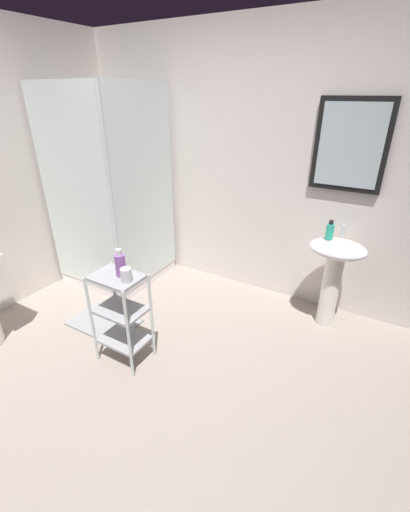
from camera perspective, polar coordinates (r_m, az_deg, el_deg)
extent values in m
cube|color=gray|center=(2.60, -11.67, -22.33)|extent=(4.20, 4.20, 0.02)
cube|color=silver|center=(3.38, 7.71, 14.51)|extent=(4.20, 0.10, 2.50)
cube|color=black|center=(3.05, 23.30, 16.69)|extent=(0.56, 0.03, 0.72)
cube|color=silver|center=(3.03, 23.25, 16.65)|extent=(0.48, 0.01, 0.64)
cube|color=white|center=(4.04, -13.97, -2.23)|extent=(0.90, 0.90, 0.10)
cube|color=silver|center=(3.40, -20.97, 9.65)|extent=(0.90, 0.02, 1.90)
cube|color=silver|center=(3.39, -10.12, 10.91)|extent=(0.02, 0.90, 1.90)
cylinder|color=silver|center=(3.08, -15.47, 8.82)|extent=(0.04, 0.04, 1.90)
cylinder|color=silver|center=(4.02, -14.04, -1.58)|extent=(0.08, 0.08, 0.00)
cylinder|color=white|center=(3.17, 20.27, -5.50)|extent=(0.15, 0.15, 0.68)
ellipsoid|color=white|center=(2.99, 21.45, 1.15)|extent=(0.46, 0.37, 0.13)
cylinder|color=silver|center=(3.06, 22.21, 3.92)|extent=(0.03, 0.03, 0.10)
cylinder|color=silver|center=(2.71, -18.55, -10.29)|extent=(0.02, 0.02, 0.74)
cylinder|color=silver|center=(2.49, -12.77, -13.07)|extent=(0.02, 0.02, 0.74)
cylinder|color=silver|center=(2.84, -14.73, -7.77)|extent=(0.02, 0.02, 0.74)
cylinder|color=silver|center=(2.64, -8.98, -10.13)|extent=(0.02, 0.02, 0.74)
cube|color=#99999E|center=(2.78, -13.40, -13.42)|extent=(0.36, 0.26, 0.02)
cube|color=#99999E|center=(2.62, -14.01, -8.83)|extent=(0.36, 0.26, 0.02)
cube|color=#99999E|center=(2.47, -14.70, -3.48)|extent=(0.36, 0.26, 0.02)
cylinder|color=#2DBC99|center=(2.96, 20.26, 3.87)|extent=(0.06, 0.06, 0.13)
cylinder|color=black|center=(2.93, 20.50, 5.33)|extent=(0.03, 0.03, 0.03)
cylinder|color=#8D54A1|center=(2.43, -14.06, -1.54)|extent=(0.07, 0.07, 0.16)
cylinder|color=silver|center=(2.38, -14.32, 0.63)|extent=(0.04, 0.04, 0.04)
cylinder|color=silver|center=(2.36, -13.14, -3.14)|extent=(0.08, 0.08, 0.10)
cube|color=gray|center=(3.29, -16.61, -10.62)|extent=(0.60, 0.40, 0.02)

